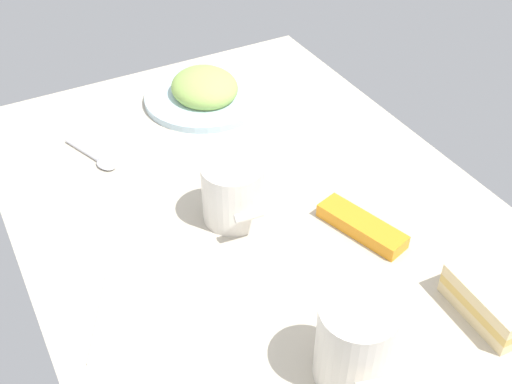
# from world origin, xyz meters

# --- Properties ---
(tabletop) EXTENTS (0.90, 0.64, 0.02)m
(tabletop) POSITION_xyz_m (0.00, 0.00, 0.01)
(tabletop) COLOR #BCB29E
(tabletop) RESTS_ON ground
(plate_of_food) EXTENTS (0.21, 0.21, 0.06)m
(plate_of_food) POSITION_xyz_m (0.30, -0.06, 0.04)
(plate_of_food) COLOR silver
(plate_of_food) RESTS_ON tabletop
(coffee_mug_black) EXTENTS (0.11, 0.08, 0.09)m
(coffee_mug_black) POSITION_xyz_m (0.00, 0.04, 0.06)
(coffee_mug_black) COLOR silver
(coffee_mug_black) RESTS_ON tabletop
(coffee_mug_milky) EXTENTS (0.10, 0.08, 0.10)m
(coffee_mug_milky) POSITION_xyz_m (-0.29, 0.04, 0.07)
(coffee_mug_milky) COLOR silver
(coffee_mug_milky) RESTS_ON tabletop
(sandwich_main) EXTENTS (0.11, 0.10, 0.04)m
(sandwich_main) POSITION_xyz_m (-0.30, -0.17, 0.04)
(sandwich_main) COLOR beige
(sandwich_main) RESTS_ON tabletop
(spoon) EXTENTS (0.11, 0.06, 0.01)m
(spoon) POSITION_xyz_m (0.21, 0.16, 0.02)
(spoon) COLOR silver
(spoon) RESTS_ON tabletop
(snack_bar) EXTENTS (0.13, 0.07, 0.02)m
(snack_bar) POSITION_xyz_m (-0.11, -0.10, 0.03)
(snack_bar) COLOR orange
(snack_bar) RESTS_ON tabletop
(paper_napkin) EXTENTS (0.22, 0.22, 0.00)m
(paper_napkin) POSITION_xyz_m (-0.11, 0.18, 0.02)
(paper_napkin) COLOR white
(paper_napkin) RESTS_ON tabletop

